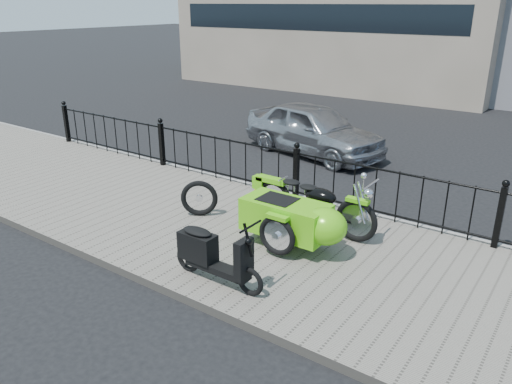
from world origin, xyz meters
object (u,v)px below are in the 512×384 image
Objects in this scene: spare_tire at (199,198)px; motorcycle_sidecar at (301,216)px; scooter at (211,255)px; sedan_car at (313,129)px.

motorcycle_sidecar is at bearing 0.82° from spare_tire.
scooter is 0.38× the size of sedan_car.
scooter is (-0.43, -1.55, -0.10)m from motorcycle_sidecar.
scooter is at bearing -105.53° from motorcycle_sidecar.
sedan_car is (-2.00, 6.28, 0.14)m from scooter.
scooter reaches higher than spare_tire.
motorcycle_sidecar is 1.59× the size of scooter.
spare_tire is 4.78m from sedan_car.
motorcycle_sidecar is 1.61m from scooter.
scooter is at bearing -149.77° from sedan_car.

